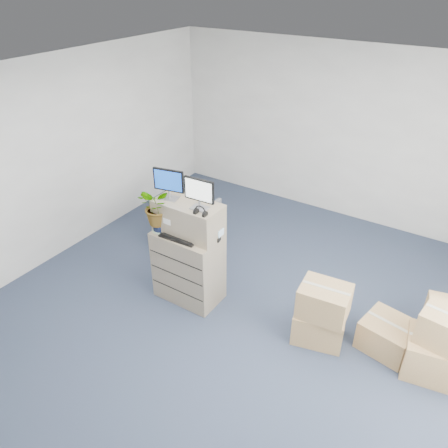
{
  "coord_description": "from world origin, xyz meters",
  "views": [
    {
      "loc": [
        2.02,
        -3.17,
        3.78
      ],
      "look_at": [
        -0.28,
        0.4,
        1.22
      ],
      "focal_mm": 35.0,
      "sensor_mm": 36.0,
      "label": 1
    }
  ],
  "objects_px": {
    "filing_cabinet_lower": "(189,266)",
    "monitor_left": "(169,183)",
    "office_chair": "(187,219)",
    "keyboard": "(179,237)",
    "potted_plant": "(159,211)",
    "monitor_right": "(199,192)",
    "water_bottle": "(196,227)"
  },
  "relations": [
    {
      "from": "water_bottle",
      "to": "office_chair",
      "type": "bearing_deg",
      "value": 132.41
    },
    {
      "from": "filing_cabinet_lower",
      "to": "potted_plant",
      "type": "bearing_deg",
      "value": -162.54
    },
    {
      "from": "keyboard",
      "to": "potted_plant",
      "type": "bearing_deg",
      "value": 174.0
    },
    {
      "from": "monitor_left",
      "to": "potted_plant",
      "type": "relative_size",
      "value": 0.64
    },
    {
      "from": "filing_cabinet_lower",
      "to": "monitor_left",
      "type": "bearing_deg",
      "value": 176.27
    },
    {
      "from": "monitor_left",
      "to": "keyboard",
      "type": "relative_size",
      "value": 0.79
    },
    {
      "from": "potted_plant",
      "to": "filing_cabinet_lower",
      "type": "bearing_deg",
      "value": 17.37
    },
    {
      "from": "keyboard",
      "to": "monitor_right",
      "type": "bearing_deg",
      "value": 26.87
    },
    {
      "from": "monitor_left",
      "to": "potted_plant",
      "type": "height_order",
      "value": "monitor_left"
    },
    {
      "from": "potted_plant",
      "to": "office_chair",
      "type": "height_order",
      "value": "potted_plant"
    },
    {
      "from": "monitor_right",
      "to": "keyboard",
      "type": "relative_size",
      "value": 0.79
    },
    {
      "from": "monitor_right",
      "to": "potted_plant",
      "type": "distance_m",
      "value": 0.64
    },
    {
      "from": "monitor_left",
      "to": "office_chair",
      "type": "xyz_separation_m",
      "value": [
        -0.55,
        1.01,
        -1.18
      ]
    },
    {
      "from": "filing_cabinet_lower",
      "to": "monitor_left",
      "type": "relative_size",
      "value": 2.52
    },
    {
      "from": "filing_cabinet_lower",
      "to": "office_chair",
      "type": "xyz_separation_m",
      "value": [
        -0.8,
        1.03,
        -0.08
      ]
    },
    {
      "from": "water_bottle",
      "to": "office_chair",
      "type": "distance_m",
      "value": 1.49
    },
    {
      "from": "keyboard",
      "to": "water_bottle",
      "type": "distance_m",
      "value": 0.23
    },
    {
      "from": "monitor_left",
      "to": "monitor_right",
      "type": "relative_size",
      "value": 1.0
    },
    {
      "from": "water_bottle",
      "to": "office_chair",
      "type": "height_order",
      "value": "water_bottle"
    },
    {
      "from": "monitor_right",
      "to": "potted_plant",
      "type": "height_order",
      "value": "monitor_right"
    },
    {
      "from": "filing_cabinet_lower",
      "to": "keyboard",
      "type": "xyz_separation_m",
      "value": [
        -0.02,
        -0.12,
        0.49
      ]
    },
    {
      "from": "monitor_right",
      "to": "office_chair",
      "type": "height_order",
      "value": "monitor_right"
    },
    {
      "from": "office_chair",
      "to": "water_bottle",
      "type": "bearing_deg",
      "value": 131.09
    },
    {
      "from": "water_bottle",
      "to": "monitor_right",
      "type": "bearing_deg",
      "value": -21.61
    },
    {
      "from": "filing_cabinet_lower",
      "to": "monitor_right",
      "type": "distance_m",
      "value": 1.11
    },
    {
      "from": "monitor_right",
      "to": "water_bottle",
      "type": "relative_size",
      "value": 1.73
    },
    {
      "from": "monitor_left",
      "to": "filing_cabinet_lower",
      "type": "bearing_deg",
      "value": -15.42
    },
    {
      "from": "monitor_right",
      "to": "keyboard",
      "type": "bearing_deg",
      "value": -153.22
    },
    {
      "from": "monitor_left",
      "to": "water_bottle",
      "type": "height_order",
      "value": "monitor_left"
    },
    {
      "from": "keyboard",
      "to": "potted_plant",
      "type": "relative_size",
      "value": 0.81
    },
    {
      "from": "keyboard",
      "to": "water_bottle",
      "type": "relative_size",
      "value": 2.21
    },
    {
      "from": "monitor_right",
      "to": "water_bottle",
      "type": "bearing_deg",
      "value": 155.2
    }
  ]
}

